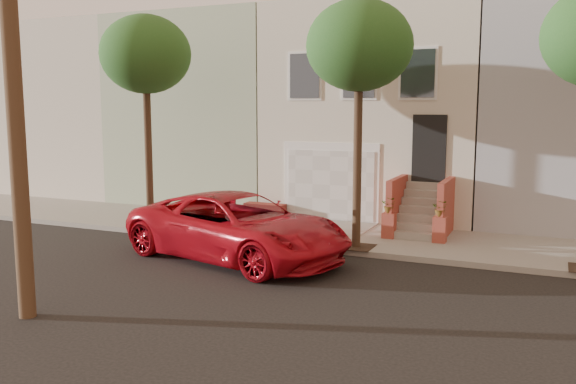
% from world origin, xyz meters
% --- Properties ---
extents(ground, '(90.00, 90.00, 0.00)m').
position_xyz_m(ground, '(0.00, 0.00, 0.00)').
color(ground, black).
rests_on(ground, ground).
extents(sidewalk, '(40.00, 3.70, 0.15)m').
position_xyz_m(sidewalk, '(0.00, 5.35, 0.07)').
color(sidewalk, gray).
rests_on(sidewalk, ground).
extents(house_row, '(33.10, 11.70, 7.00)m').
position_xyz_m(house_row, '(0.00, 11.19, 3.64)').
color(house_row, beige).
rests_on(house_row, sidewalk).
extents(tree_left, '(2.70, 2.57, 6.30)m').
position_xyz_m(tree_left, '(-5.50, 3.90, 5.26)').
color(tree_left, '#2D2116').
rests_on(tree_left, sidewalk).
extents(tree_mid, '(2.70, 2.57, 6.30)m').
position_xyz_m(tree_mid, '(1.00, 3.90, 5.26)').
color(tree_mid, '#2D2116').
rests_on(tree_mid, sidewalk).
extents(pickup_truck, '(6.42, 4.12, 1.65)m').
position_xyz_m(pickup_truck, '(-1.50, 2.04, 0.82)').
color(pickup_truck, '#B60D1A').
rests_on(pickup_truck, ground).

